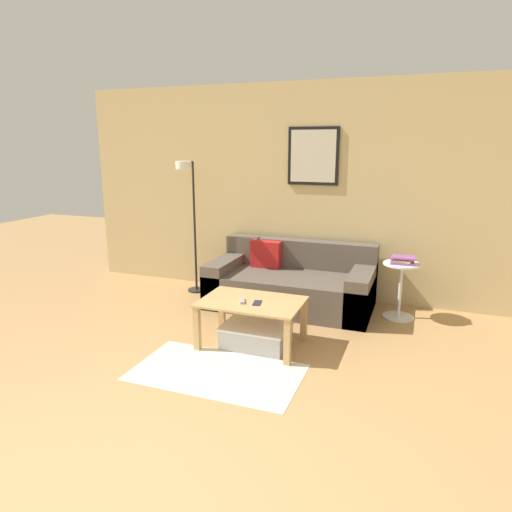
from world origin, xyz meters
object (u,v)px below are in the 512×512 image
Objects in this scene: remote_control at (242,301)px; floor_lamp at (189,205)px; couch at (291,284)px; storage_bin at (256,335)px; side_table at (400,285)px; book_stack at (403,260)px; coffee_table at (252,309)px; cell_phone at (257,303)px.

floor_lamp is at bearing 110.54° from remote_control.
couch is 1.56m from floor_lamp.
side_table is at bearing 45.53° from storage_bin.
side_table is at bearing 104.88° from book_stack.
coffee_table is at bearing -91.99° from couch.
cell_phone is (-1.17, -1.26, 0.07)m from side_table.
couch is 1.27m from book_stack.
side_table is 2.36× the size of book_stack.
storage_bin is at bearing 110.53° from cell_phone.
couch is at bearing 88.01° from coffee_table.
side_table is 4.08× the size of remote_control.
floor_lamp is 2.69× the size of side_table.
remote_control is (-0.12, -0.04, 0.34)m from storage_bin.
floor_lamp reaches higher than storage_bin.
coffee_table is 6.67× the size of cell_phone.
floor_lamp is 11.77× the size of cell_phone.
storage_bin is 1.73m from side_table.
book_stack is (0.01, -0.02, 0.28)m from side_table.
remote_control is (-1.32, -1.24, -0.21)m from book_stack.
remote_control is (1.18, -1.21, -0.68)m from floor_lamp.
coffee_table is at bearing 134.41° from cell_phone.
coffee_table is 1.53× the size of side_table.
floor_lamp is 2.55m from book_stack.
cell_phone is at bearing -42.23° from floor_lamp.
remote_control is at bearing 170.77° from cell_phone.
book_stack is 1.72× the size of remote_control.
book_stack is 1.83m from remote_control.
book_stack is at bearing 19.30° from remote_control.
couch is 12.31× the size of remote_control.
storage_bin is (0.05, -0.01, -0.25)m from coffee_table.
cell_phone is (0.03, -1.22, 0.18)m from couch.
side_table reaches higher than cell_phone.
book_stack is at bearing 0.77° from couch.
storage_bin is (0.01, -1.18, -0.15)m from couch.
storage_bin is at bearing -89.64° from couch.
side_table is at bearing 19.91° from remote_control.
book_stack is at bearing 44.90° from storage_bin.
coffee_table is at bearing -135.85° from side_table.
storage_bin is at bearing -135.10° from book_stack.
side_table is (1.20, 1.22, 0.26)m from storage_bin.
coffee_table is 1.75m from book_stack.
couch is 3.02× the size of side_table.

